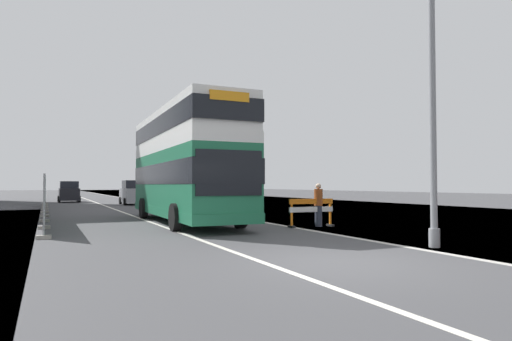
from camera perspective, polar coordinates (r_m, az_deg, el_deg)
ground at (r=10.11m, az=13.22°, el=-11.57°), size 140.00×280.00×0.10m
double_decker_bus at (r=19.63m, az=-9.28°, el=0.91°), size 3.00×11.34×4.90m
lamppost_foreground at (r=12.84m, az=22.02°, el=9.85°), size 0.29×0.70×8.96m
roadworks_barrier at (r=17.44m, az=7.21°, el=-5.00°), size 1.90×0.60×1.11m
construction_site_fence at (r=28.49m, az=-25.83°, el=-3.09°), size 0.44×27.40×2.01m
car_oncoming_near at (r=38.15m, az=-15.60°, el=-2.86°), size 2.07×3.98×2.02m
car_receding_mid at (r=45.59m, az=-23.22°, el=-2.63°), size 1.94×3.88×1.99m
pedestrian_at_kerb at (r=17.65m, az=8.15°, el=-4.45°), size 0.34×0.34×1.71m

